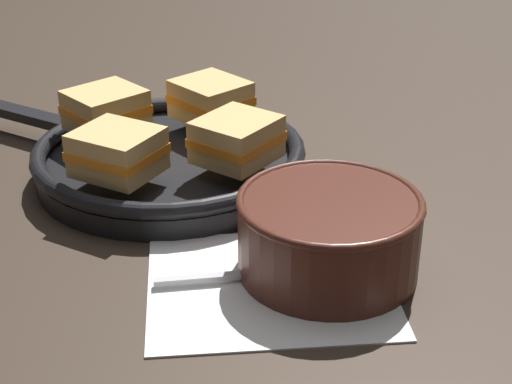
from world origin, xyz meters
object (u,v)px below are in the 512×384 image
at_px(sandwich_near_left, 118,152).
at_px(sandwich_far_right, 106,109).
at_px(spoon, 292,271).
at_px(soup_bowl, 329,230).
at_px(sandwich_far_left, 211,100).
at_px(sandwich_near_right, 236,139).
at_px(skillet, 168,159).

height_order(sandwich_near_left, sandwich_far_right, same).
height_order(spoon, sandwich_far_right, sandwich_far_right).
bearing_deg(soup_bowl, spoon, -166.65).
relative_size(soup_bowl, sandwich_far_left, 1.53).
bearing_deg(spoon, sandwich_near_right, 99.18).
relative_size(soup_bowl, sandwich_far_right, 1.53).
height_order(sandwich_near_left, sandwich_near_right, same).
xyz_separation_m(spoon, sandwich_near_left, (-0.16, 0.15, 0.06)).
bearing_deg(sandwich_near_right, sandwich_far_left, 98.27).
bearing_deg(sandwich_near_right, spoon, -79.08).
height_order(skillet, sandwich_far_left, sandwich_far_left).
bearing_deg(sandwich_far_left, sandwich_near_left, -126.73).
relative_size(soup_bowl, skillet, 0.43).
xyz_separation_m(soup_bowl, sandwich_far_left, (-0.09, 0.29, 0.02)).
bearing_deg(sandwich_far_left, sandwich_near_right, -81.73).
relative_size(skillet, sandwich_far_left, 3.52).
xyz_separation_m(sandwich_near_left, sandwich_far_left, (0.11, 0.14, 0.00)).
height_order(spoon, sandwich_near_left, sandwich_near_left).
xyz_separation_m(spoon, skillet, (-0.11, 0.23, 0.01)).
height_order(soup_bowl, sandwich_near_left, sandwich_near_left).
distance_m(spoon, sandwich_near_left, 0.23).
height_order(soup_bowl, sandwich_far_left, sandwich_far_left).
distance_m(skillet, sandwich_far_right, 0.10).
bearing_deg(skillet, sandwich_near_left, -125.33).
bearing_deg(sandwich_near_left, skillet, 54.67).
xyz_separation_m(spoon, sandwich_near_right, (-0.03, 0.17, 0.06)).
distance_m(soup_bowl, sandwich_near_right, 0.18).
bearing_deg(spoon, skillet, 113.23).
bearing_deg(skillet, spoon, -65.03).
xyz_separation_m(soup_bowl, skillet, (-0.14, 0.22, -0.02)).
distance_m(skillet, sandwich_near_right, 0.10).
distance_m(sandwich_near_left, sandwich_far_left, 0.18).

